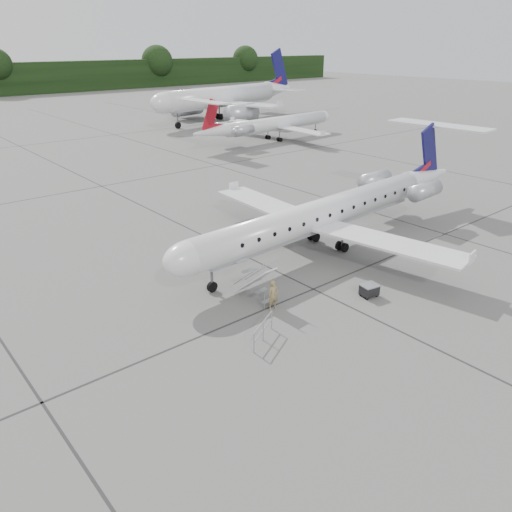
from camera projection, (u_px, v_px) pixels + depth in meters
ground at (403, 281)px, 29.24m from camera, size 320.00×320.00×0.00m
main_regional_jet at (321, 200)px, 32.37m from camera, size 28.11×20.96×6.94m
airstair at (255, 281)px, 26.80m from camera, size 0.99×2.57×2.18m
passenger at (273, 295)px, 25.96m from camera, size 0.64×0.47×1.62m
safety_railing at (263, 331)px, 23.28m from camera, size 1.99×1.08×1.00m
baggage_cart at (369, 290)px, 27.38m from camera, size 1.01×0.87×0.78m
bg_narrowbody at (221, 87)px, 85.38m from camera, size 36.01×28.70×11.63m
bg_regional_right at (278, 117)px, 70.19m from camera, size 25.44×19.05×6.40m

